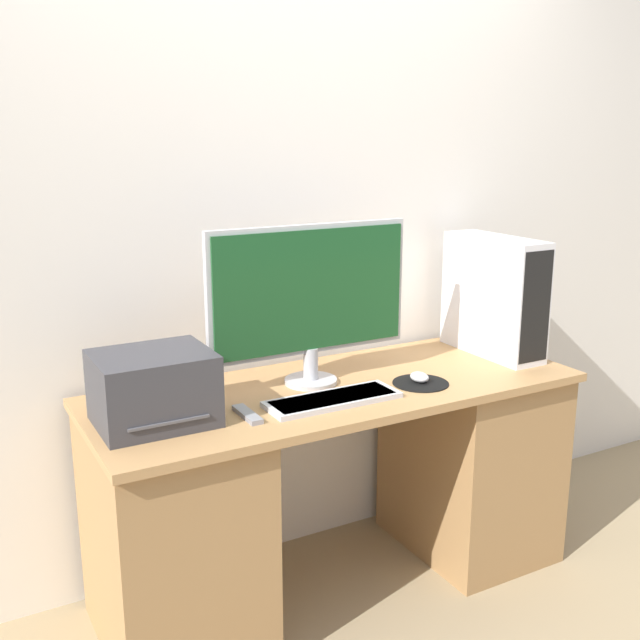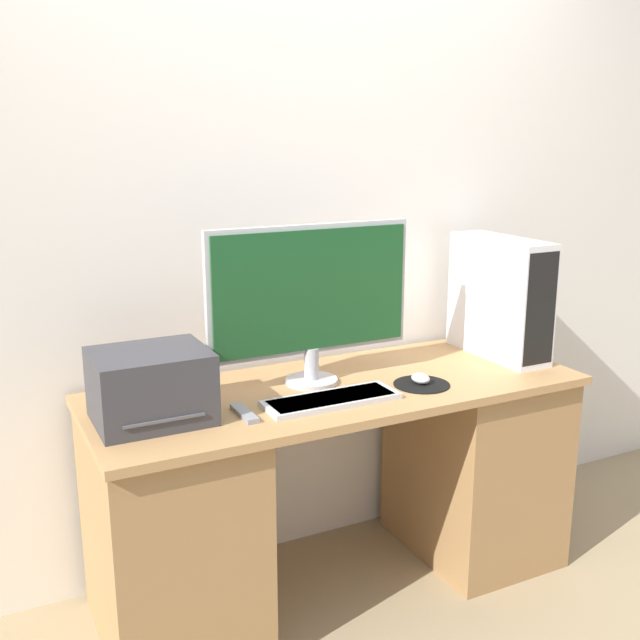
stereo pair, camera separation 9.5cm
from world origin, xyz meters
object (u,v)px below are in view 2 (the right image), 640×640
Objects in this scene: mouse at (421,378)px; remote_control at (244,413)px; keyboard at (331,399)px; printer at (151,386)px; monitor at (311,295)px; computer_tower at (500,297)px.

mouse is 0.49× the size of remote_control.
printer is at bearing 168.91° from keyboard.
keyboard is at bearing -97.80° from monitor.
printer is (-0.92, 0.09, 0.09)m from mouse.
mouse is at bearing -28.87° from monitor.
computer_tower is at bearing 8.30° from remote_control.
printer is (-0.59, -0.10, -0.21)m from monitor.
remote_control is at bearing -179.55° from mouse.
computer_tower reaches higher than mouse.
monitor is at bearing 151.13° from mouse.
printer is at bearing 174.56° from mouse.
computer_tower is 1.16m from remote_control.
computer_tower is at bearing 18.73° from mouse.
remote_control is at bearing -19.50° from printer.
monitor is at bearing 30.43° from remote_control.
mouse is (0.34, -0.18, -0.29)m from monitor.
keyboard is at bearing -167.75° from computer_tower.
keyboard is 0.58m from printer.
printer is at bearing 160.50° from remote_control.
remote_control is at bearing -171.70° from computer_tower.
computer_tower reaches higher than remote_control.
monitor is 2.17× the size of printer.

